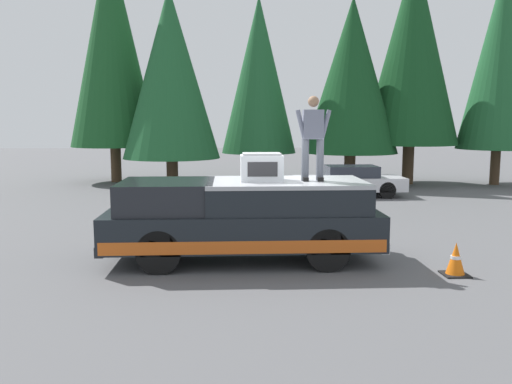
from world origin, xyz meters
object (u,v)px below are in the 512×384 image
at_px(parked_car_silver, 349,181).
at_px(pickup_truck, 243,219).
at_px(person_on_truck_bed, 313,136).
at_px(compressor_unit, 262,167).
at_px(traffic_cone, 456,260).

bearing_deg(parked_car_silver, pickup_truck, 154.88).
relative_size(person_on_truck_bed, parked_car_silver, 0.41).
xyz_separation_m(pickup_truck, compressor_unit, (-0.01, -0.38, 1.05)).
height_order(pickup_truck, traffic_cone, pickup_truck).
xyz_separation_m(parked_car_silver, traffic_cone, (-10.41, 0.37, -0.29)).
distance_m(person_on_truck_bed, traffic_cone, 3.58).
height_order(compressor_unit, traffic_cone, compressor_unit).
relative_size(compressor_unit, person_on_truck_bed, 0.50).
bearing_deg(pickup_truck, person_on_truck_bed, -93.32).
relative_size(parked_car_silver, traffic_cone, 6.61).
xyz_separation_m(person_on_truck_bed, parked_car_silver, (9.22, -2.88, -1.97)).
height_order(pickup_truck, person_on_truck_bed, person_on_truck_bed).
bearing_deg(compressor_unit, parked_car_silver, -23.12).
relative_size(compressor_unit, parked_car_silver, 0.20).
relative_size(person_on_truck_bed, traffic_cone, 2.73).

